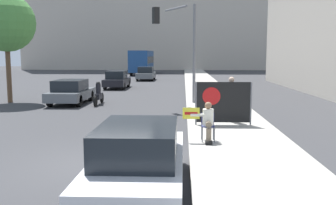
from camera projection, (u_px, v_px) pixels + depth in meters
name	position (u px, v px, depth m)	size (l,w,h in m)	color
ground_plane	(102.00, 164.00, 9.75)	(160.00, 160.00, 0.00)	#38383A
sidewalk_curb	(211.00, 97.00, 24.45)	(3.25, 90.00, 0.16)	#A8A399
seated_protester	(207.00, 120.00, 11.55)	(0.99, 0.77, 1.23)	#474C56
jogger_on_sidewalk	(231.00, 99.00, 15.00)	(0.34, 0.34, 1.80)	#334775
protest_banner	(223.00, 102.00, 14.25)	(2.15, 0.06, 1.65)	slate
traffic_light_pole	(180.00, 37.00, 20.13)	(2.32, 2.09, 5.40)	slate
parked_car_curbside	(139.00, 160.00, 7.58)	(1.77, 4.61, 1.47)	silver
car_on_road_nearest	(71.00, 92.00, 21.69)	(1.85, 4.25, 1.39)	#565B60
car_on_road_midblock	(117.00, 80.00, 31.42)	(1.73, 4.23, 1.48)	black
car_on_road_distant	(146.00, 74.00, 41.35)	(1.82, 4.60, 1.49)	#565B60
city_bus_on_road	(142.00, 61.00, 53.68)	(2.56, 10.43, 3.35)	navy
motorcycle_on_road	(99.00, 95.00, 21.31)	(0.28, 2.23, 1.32)	black
street_tree_near_curb	(6.00, 23.00, 21.76)	(3.38, 3.38, 6.37)	brown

